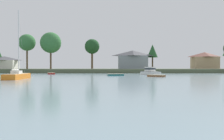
{
  "coord_description": "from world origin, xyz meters",
  "views": [
    {
      "loc": [
        -7.11,
        -4.95,
        1.66
      ],
      "look_at": [
        -6.62,
        30.28,
        1.36
      ],
      "focal_mm": 36.89,
      "sensor_mm": 36.0,
      "label": 1
    }
  ],
  "objects_px": {
    "sailboat_orange": "(17,77)",
    "dinghy_red": "(51,74)",
    "dinghy_wood": "(156,76)",
    "dinghy_teal": "(116,75)",
    "cruiser_white": "(149,73)"
  },
  "relations": [
    {
      "from": "dinghy_wood",
      "to": "dinghy_red",
      "type": "height_order",
      "value": "dinghy_red"
    },
    {
      "from": "dinghy_red",
      "to": "sailboat_orange",
      "type": "xyz_separation_m",
      "value": [
        1.51,
        -26.59,
        0.09
      ]
    },
    {
      "from": "dinghy_wood",
      "to": "dinghy_red",
      "type": "bearing_deg",
      "value": 143.4
    },
    {
      "from": "sailboat_orange",
      "to": "dinghy_wood",
      "type": "bearing_deg",
      "value": 20.37
    },
    {
      "from": "sailboat_orange",
      "to": "dinghy_teal",
      "type": "distance_m",
      "value": 21.35
    },
    {
      "from": "dinghy_red",
      "to": "dinghy_teal",
      "type": "height_order",
      "value": "dinghy_red"
    },
    {
      "from": "dinghy_red",
      "to": "cruiser_white",
      "type": "xyz_separation_m",
      "value": [
        25.07,
        -6.21,
        0.32
      ]
    },
    {
      "from": "dinghy_teal",
      "to": "sailboat_orange",
      "type": "bearing_deg",
      "value": -135.94
    },
    {
      "from": "sailboat_orange",
      "to": "cruiser_white",
      "type": "distance_m",
      "value": 31.16
    },
    {
      "from": "sailboat_orange",
      "to": "dinghy_teal",
      "type": "height_order",
      "value": "sailboat_orange"
    },
    {
      "from": "sailboat_orange",
      "to": "dinghy_red",
      "type": "bearing_deg",
      "value": 93.24
    },
    {
      "from": "dinghy_red",
      "to": "cruiser_white",
      "type": "bearing_deg",
      "value": -13.91
    },
    {
      "from": "cruiser_white",
      "to": "sailboat_orange",
      "type": "bearing_deg",
      "value": -139.13
    },
    {
      "from": "cruiser_white",
      "to": "dinghy_red",
      "type": "bearing_deg",
      "value": 166.09
    },
    {
      "from": "dinghy_red",
      "to": "dinghy_teal",
      "type": "bearing_deg",
      "value": -34.88
    }
  ]
}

